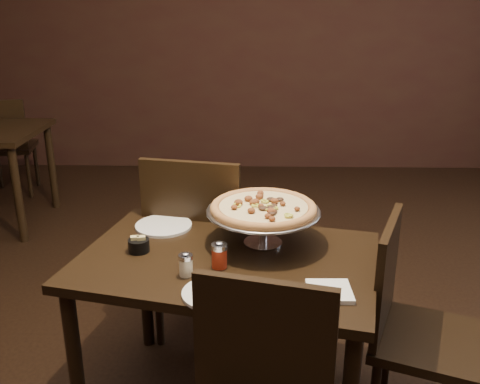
{
  "coord_description": "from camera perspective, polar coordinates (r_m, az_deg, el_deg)",
  "views": [
    {
      "loc": [
        0.0,
        -1.94,
        1.66
      ],
      "look_at": [
        -0.04,
        -0.0,
        0.97
      ],
      "focal_mm": 40.0,
      "sensor_mm": 36.0,
      "label": 1
    }
  ],
  "objects": [
    {
      "name": "dining_table",
      "position": [
        2.15,
        -1.38,
        -9.13
      ],
      "size": [
        1.29,
        1.01,
        0.72
      ],
      "rotation": [
        0.0,
        0.0,
        -0.23
      ],
      "color": "black",
      "rests_on": "ground"
    },
    {
      "name": "parmesan_shaker",
      "position": [
        1.96,
        -5.8,
        -7.7
      ],
      "size": [
        0.05,
        0.05,
        0.09
      ],
      "color": "#F3E5BD",
      "rests_on": "dining_table"
    },
    {
      "name": "chair_side",
      "position": [
        2.22,
        17.98,
        -13.23
      ],
      "size": [
        0.54,
        0.54,
        0.9
      ],
      "rotation": [
        0.0,
        0.0,
        1.19
      ],
      "color": "black",
      "rests_on": "ground"
    },
    {
      "name": "bg_chair_far",
      "position": [
        5.14,
        -23.58,
        4.8
      ],
      "size": [
        0.48,
        0.48,
        0.88
      ],
      "rotation": [
        0.0,
        0.0,
        3.32
      ],
      "color": "black",
      "rests_on": "ground"
    },
    {
      "name": "pepper_flake_shaker",
      "position": [
        2.01,
        -2.22,
        -6.74
      ],
      "size": [
        0.06,
        0.06,
        0.11
      ],
      "color": "maroon",
      "rests_on": "dining_table"
    },
    {
      "name": "room",
      "position": [
        1.98,
        3.0,
        12.18
      ],
      "size": [
        6.04,
        7.04,
        2.84
      ],
      "color": "black",
      "rests_on": "ground"
    },
    {
      "name": "napkin_stack",
      "position": [
        1.88,
        9.52,
        -10.41
      ],
      "size": [
        0.15,
        0.15,
        0.02
      ],
      "primitive_type": "cube",
      "rotation": [
        0.0,
        0.0,
        0.02
      ],
      "color": "white",
      "rests_on": "dining_table"
    },
    {
      "name": "plate_near",
      "position": [
        1.85,
        -2.62,
        -10.74
      ],
      "size": [
        0.23,
        0.23,
        0.01
      ],
      "primitive_type": "cylinder",
      "color": "white",
      "rests_on": "dining_table"
    },
    {
      "name": "serving_spatula",
      "position": [
        2.02,
        2.0,
        -3.44
      ],
      "size": [
        0.16,
        0.16,
        0.02
      ],
      "rotation": [
        0.0,
        0.0,
        -0.83
      ],
      "color": "silver",
      "rests_on": "pizza_stand"
    },
    {
      "name": "plate_left",
      "position": [
        2.39,
        -8.15,
        -3.57
      ],
      "size": [
        0.25,
        0.25,
        0.01
      ],
      "primitive_type": "cylinder",
      "color": "white",
      "rests_on": "dining_table"
    },
    {
      "name": "packet_caddy",
      "position": [
        2.18,
        -10.75,
        -5.57
      ],
      "size": [
        0.08,
        0.08,
        0.07
      ],
      "rotation": [
        0.0,
        0.0,
        0.28
      ],
      "color": "black",
      "rests_on": "dining_table"
    },
    {
      "name": "chair_far",
      "position": [
        2.65,
        -4.34,
        -5.32
      ],
      "size": [
        0.54,
        0.54,
        0.99
      ],
      "rotation": [
        0.0,
        0.0,
        2.95
      ],
      "color": "black",
      "rests_on": "ground"
    },
    {
      "name": "pizza_stand",
      "position": [
        2.16,
        2.51,
        -1.76
      ],
      "size": [
        0.46,
        0.46,
        0.19
      ],
      "color": "silver",
      "rests_on": "dining_table"
    }
  ]
}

